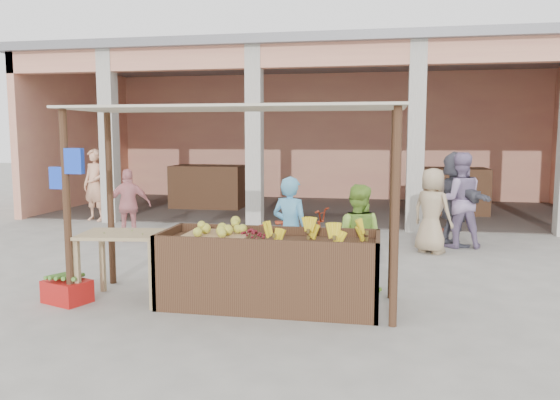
% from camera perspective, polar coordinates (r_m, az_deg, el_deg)
% --- Properties ---
extents(ground, '(60.00, 60.00, 0.00)m').
position_cam_1_polar(ground, '(6.83, -5.29, -10.70)').
color(ground, gray).
rests_on(ground, ground).
extents(market_building, '(14.40, 6.40, 4.20)m').
position_cam_1_polar(market_building, '(15.30, 4.05, 9.21)').
color(market_building, '#E99F79').
rests_on(market_building, ground).
extents(fruit_stall, '(2.60, 0.95, 0.80)m').
position_cam_1_polar(fruit_stall, '(6.60, -1.11, -7.67)').
color(fruit_stall, '#4A301D').
rests_on(fruit_stall, ground).
extents(stall_awning, '(4.09, 1.35, 2.39)m').
position_cam_1_polar(stall_awning, '(6.58, -5.46, 6.13)').
color(stall_awning, '#4A301D').
rests_on(stall_awning, ground).
extents(banana_heap, '(1.19, 0.65, 0.22)m').
position_cam_1_polar(banana_heap, '(6.39, 4.05, -3.51)').
color(banana_heap, yellow).
rests_on(banana_heap, fruit_stall).
extents(melon_tray, '(0.78, 0.68, 0.21)m').
position_cam_1_polar(melon_tray, '(6.66, -6.57, -3.22)').
color(melon_tray, '#A67F55').
rests_on(melon_tray, fruit_stall).
extents(berry_heap, '(0.41, 0.33, 0.13)m').
position_cam_1_polar(berry_heap, '(6.59, -3.01, -3.58)').
color(berry_heap, maroon).
rests_on(berry_heap, fruit_stall).
extents(side_table, '(1.13, 0.83, 0.85)m').
position_cam_1_polar(side_table, '(7.03, -15.90, -4.43)').
color(side_table, tan).
rests_on(side_table, ground).
extents(papaya_pile, '(0.63, 0.36, 0.18)m').
position_cam_1_polar(papaya_pile, '(6.99, -15.96, -2.58)').
color(papaya_pile, '#45892C').
rests_on(papaya_pile, side_table).
extents(red_crate, '(0.63, 0.54, 0.28)m').
position_cam_1_polar(red_crate, '(7.29, -21.35, -8.88)').
color(red_crate, '#B21613').
rests_on(red_crate, ground).
extents(plantain_bundle, '(0.41, 0.28, 0.08)m').
position_cam_1_polar(plantain_bundle, '(7.25, -21.41, -7.51)').
color(plantain_bundle, '#4E8430').
rests_on(plantain_bundle, red_crate).
extents(produce_sacks, '(0.84, 0.52, 0.64)m').
position_cam_1_polar(produce_sacks, '(11.53, 15.78, -2.09)').
color(produce_sacks, maroon).
rests_on(produce_sacks, ground).
extents(vendor_blue, '(0.71, 0.62, 1.59)m').
position_cam_1_polar(vendor_blue, '(7.51, 1.09, -2.82)').
color(vendor_blue, '#5DB0E1').
rests_on(vendor_blue, ground).
extents(vendor_green, '(0.78, 0.53, 1.49)m').
position_cam_1_polar(vendor_green, '(7.21, 8.05, -3.68)').
color(vendor_green, '#8FC444').
rests_on(vendor_green, ground).
extents(motorcycle, '(1.01, 1.87, 0.93)m').
position_cam_1_polar(motorcycle, '(8.88, 1.65, -3.50)').
color(motorcycle, maroon).
rests_on(motorcycle, ground).
extents(shopper_b, '(0.99, 0.74, 1.50)m').
position_cam_1_polar(shopper_b, '(10.94, -15.49, -0.28)').
color(shopper_b, '#D78487').
rests_on(shopper_b, ground).
extents(shopper_c, '(0.95, 0.88, 1.65)m').
position_cam_1_polar(shopper_c, '(9.82, 15.61, -0.63)').
color(shopper_c, tan).
rests_on(shopper_c, ground).
extents(shopper_d, '(1.29, 1.85, 1.85)m').
position_cam_1_polar(shopper_d, '(10.63, 17.88, 0.39)').
color(shopper_d, '#50505D').
rests_on(shopper_d, ground).
extents(shopper_e, '(0.77, 0.65, 1.80)m').
position_cam_1_polar(shopper_e, '(13.79, -18.78, 1.64)').
color(shopper_e, '#E5A37D').
rests_on(shopper_e, ground).
extents(shopper_f, '(0.99, 0.64, 1.90)m').
position_cam_1_polar(shopper_f, '(10.45, 18.21, 0.42)').
color(shopper_f, '#917BA5').
rests_on(shopper_f, ground).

